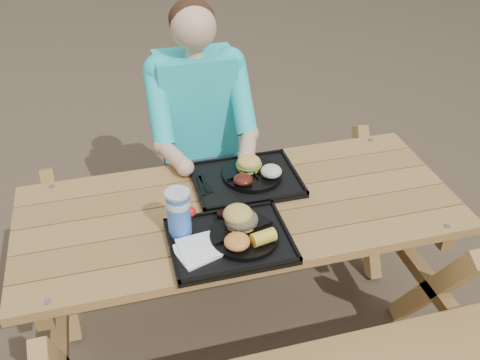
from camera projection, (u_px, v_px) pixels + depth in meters
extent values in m
plane|color=#999999|center=(240.00, 325.00, 2.63)|extent=(60.00, 60.00, 0.00)
cube|color=black|center=(230.00, 242.00, 2.00)|extent=(0.45, 0.35, 0.02)
cube|color=black|center=(246.00, 181.00, 2.32)|extent=(0.45, 0.35, 0.02)
cylinder|color=black|center=(244.00, 236.00, 1.99)|extent=(0.26, 0.26, 0.02)
cylinder|color=black|center=(252.00, 174.00, 2.32)|extent=(0.26, 0.26, 0.02)
cube|color=white|center=(196.00, 250.00, 1.93)|extent=(0.19, 0.19, 0.02)
cylinder|color=blue|center=(179.00, 214.00, 1.98)|extent=(0.09, 0.09, 0.18)
cylinder|color=#330805|center=(223.00, 216.00, 2.09)|extent=(0.05, 0.05, 0.03)
cylinder|color=gold|center=(237.00, 212.00, 2.10)|extent=(0.05, 0.05, 0.03)
ellipsoid|color=#EB933D|center=(237.00, 242.00, 1.92)|extent=(0.10, 0.10, 0.05)
cube|color=black|center=(205.00, 184.00, 2.28)|extent=(0.04, 0.14, 0.01)
ellipsoid|color=#4A170E|center=(243.00, 179.00, 2.24)|extent=(0.08, 0.08, 0.04)
ellipsoid|color=beige|center=(271.00, 171.00, 2.28)|extent=(0.09, 0.09, 0.05)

